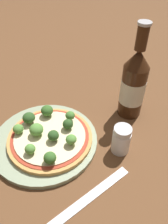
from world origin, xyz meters
The scene contains 16 objects.
ground_plane centered at (0.00, 0.00, 0.00)m, with size 3.00×3.00×0.00m, color brown.
plate centered at (0.00, -0.01, 0.01)m, with size 0.25×0.25×0.01m.
pizza centered at (0.01, 0.00, 0.02)m, with size 0.20×0.20×0.01m.
broccoli_floret_0 centered at (-0.01, -0.02, 0.04)m, with size 0.03×0.03×0.03m.
broccoli_floret_1 centered at (0.03, -0.06, 0.04)m, with size 0.02×0.02×0.02m.
broccoli_floret_2 centered at (0.07, -0.04, 0.04)m, with size 0.03×0.03×0.03m.
broccoli_floret_3 centered at (0.02, 0.05, 0.04)m, with size 0.03×0.03×0.03m.
broccoli_floret_4 centered at (-0.05, 0.03, 0.04)m, with size 0.03×0.03×0.03m.
broccoli_floret_5 centered at (0.06, 0.02, 0.04)m, with size 0.02×0.02×0.03m.
broccoli_floret_6 centered at (-0.04, -0.05, 0.04)m, with size 0.02×0.02×0.02m.
broccoli_floret_7 centered at (-0.06, -0.02, 0.04)m, with size 0.03×0.03×0.03m.
broccoli_floret_8 centered at (0.03, 0.00, 0.04)m, with size 0.03×0.03×0.03m.
broccoli_floret_9 centered at (0.00, 0.07, 0.04)m, with size 0.02×0.02×0.03m.
beer_bottle centered at (0.05, 0.23, 0.09)m, with size 0.06×0.06×0.25m.
pepper_shaker centered at (0.13, 0.11, 0.04)m, with size 0.04×0.04×0.07m.
fork centered at (0.17, -0.01, 0.00)m, with size 0.02×0.19×0.00m.
Camera 1 is at (0.32, -0.15, 0.41)m, focal length 35.00 mm.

